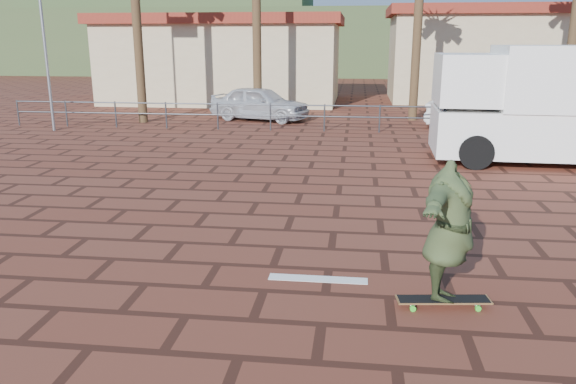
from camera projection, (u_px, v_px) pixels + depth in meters
The scene contains 12 objects.
ground at pixel (280, 247), 9.17m from camera, with size 120.00×120.00×0.00m, color brown.
paint_stripe at pixel (318, 279), 7.94m from camera, with size 1.40×0.22×0.01m, color white.
guardrail at pixel (324, 113), 20.48m from camera, with size 24.06×0.06×1.00m.
building_west at pixel (225, 58), 30.34m from camera, with size 12.60×7.60×4.50m.
building_east at pixel (485, 53), 30.55m from camera, with size 10.60×6.60×5.00m.
hill_front at pixel (347, 42), 56.26m from camera, with size 70.00×18.00×6.00m, color #384C28.
hill_back at pixel (156, 33), 64.33m from camera, with size 35.00×14.00×8.00m, color #384C28.
longboard at pixel (443, 300), 7.09m from camera, with size 1.20×0.41×0.12m.
skateboarder at pixel (449, 232), 6.85m from camera, with size 2.20×0.60×1.79m, color #394626.
campervan at pixel (552, 102), 15.06m from camera, with size 6.12×2.83×3.13m.
car_silver at pixel (260, 103), 23.39m from camera, with size 1.67×4.15×1.41m, color silver.
car_white at pixel (483, 112), 20.76m from camera, with size 1.44×4.14×1.36m, color silver.
Camera 1 is at (1.17, -8.53, 3.28)m, focal length 35.00 mm.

